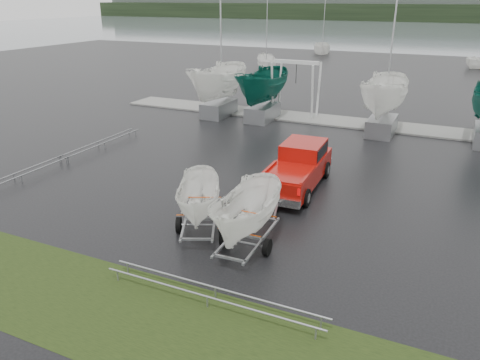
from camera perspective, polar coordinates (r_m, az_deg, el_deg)
ground_plane at (r=23.24m, az=-1.08°, el=0.46°), size 120.00×120.00×0.00m
lake at (r=120.15m, az=21.24°, el=16.06°), size 300.00×300.00×0.00m
grass_verge at (r=15.25m, az=-20.04°, el=-13.07°), size 40.00×40.00×0.00m
dock at (r=34.85m, az=8.41°, el=7.47°), size 30.00×3.00×0.12m
treeline at (r=189.80m, az=23.33°, el=18.17°), size 300.00×8.00×6.00m
far_hill at (r=197.74m, az=23.55°, el=18.79°), size 300.00×6.00×10.00m
pickup_truck at (r=21.93m, az=7.20°, el=1.81°), size 2.34×5.91×1.94m
trailer_hitched at (r=15.60m, az=1.01°, el=0.61°), size 1.81×3.64×5.11m
trailer_parked at (r=17.06m, az=-5.09°, el=1.54°), size 2.59×3.76×4.66m
boat_hoist at (r=34.66m, az=6.83°, el=11.90°), size 3.30×2.18×4.12m
keelboat_0 at (r=34.63m, az=-2.69°, el=14.84°), size 2.74×3.20×10.92m
keelboat_1 at (r=33.40m, az=2.90°, el=14.14°), size 2.58×3.20×7.96m
keelboat_2 at (r=31.02m, az=17.63°, el=12.96°), size 2.68×3.20×10.86m
mast_rack_0 at (r=28.77m, az=-16.56°, el=4.45°), size 0.56×6.50×0.06m
mast_rack_1 at (r=24.86m, az=-25.52°, el=0.57°), size 0.56×6.50×0.06m
mast_rack_2 at (r=13.93m, az=-3.51°, el=-13.48°), size 7.00×0.56×0.06m
moored_boat_0 at (r=60.85m, az=3.20°, el=13.53°), size 3.14×3.17×11.08m
moored_boat_1 at (r=77.92m, az=9.97°, el=14.98°), size 3.20×3.25×11.45m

